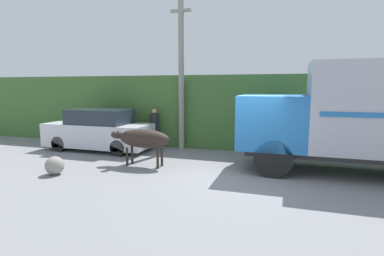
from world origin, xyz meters
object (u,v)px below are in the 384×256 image
roadside_rock (55,166)px  pedestrian_on_hill (155,126)px  brown_cow (143,139)px  utility_pole (181,70)px  cargo_truck (368,115)px  parked_suv (98,131)px

roadside_rock → pedestrian_on_hill: bearing=75.8°
brown_cow → pedestrian_on_hill: pedestrian_on_hill is taller
brown_cow → utility_pole: size_ratio=0.33×
pedestrian_on_hill → roadside_rock: (-1.23, -4.87, -0.68)m
pedestrian_on_hill → utility_pole: (1.29, 0.04, 2.50)m
cargo_truck → roadside_rock: size_ratio=12.37×
cargo_truck → roadside_rock: bearing=-161.3°
cargo_truck → roadside_rock: (-9.28, -2.77, -1.63)m
parked_suv → pedestrian_on_hill: (2.09, 1.28, 0.11)m
brown_cow → parked_suv: size_ratio=0.48×
cargo_truck → pedestrian_on_hill: (-8.05, 2.10, -0.95)m
utility_pole → roadside_rock: 6.37m
cargo_truck → utility_pole: 7.27m
cargo_truck → brown_cow: (-7.09, -0.97, -0.96)m
parked_suv → pedestrian_on_hill: bearing=34.5°
utility_pole → pedestrian_on_hill: bearing=-178.1°
parked_suv → roadside_rock: parked_suv is taller
cargo_truck → roadside_rock: 9.82m
pedestrian_on_hill → brown_cow: bearing=125.1°
brown_cow → parked_suv: parked_suv is taller
pedestrian_on_hill → parked_suv: bearing=49.2°
roadside_rock → brown_cow: bearing=39.4°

